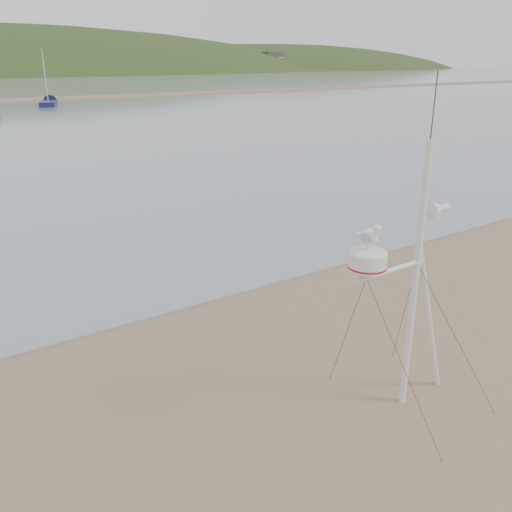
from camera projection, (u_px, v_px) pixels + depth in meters
ground at (152, 476)px, 6.68m from camera, size 560.00×560.00×0.00m
mast_rig at (409, 336)px, 7.67m from camera, size 2.10×2.24×4.73m
sailboat_blue_far at (50, 102)px, 61.18m from camera, size 3.63×6.60×6.42m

